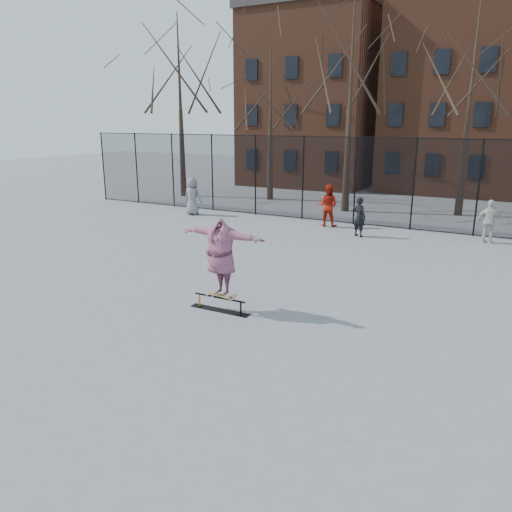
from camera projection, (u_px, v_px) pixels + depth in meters
The scene contains 11 objects.
ground at pixel (239, 329), 11.65m from camera, with size 100.00×100.00×0.00m, color slate.
skate_rail at pixel (220, 305), 12.73m from camera, with size 1.68×0.26×0.37m.
skateboard at pixel (222, 296), 12.63m from camera, with size 0.76×0.18×0.09m, color olive, non-canonical shape.
skater at pixel (221, 257), 12.36m from camera, with size 2.39×0.65×1.95m, color #433B93.
bystander_grey at pixel (192, 196), 25.40m from camera, with size 0.92×0.60×1.89m, color slate.
bystander_black at pixel (359, 217), 20.66m from camera, with size 0.60×0.39×1.64m, color black.
bystander_red at pixel (328, 206), 22.64m from camera, with size 0.92×0.72×1.90m, color #A91C0E.
bystander_white at pixel (490, 221), 19.58m from camera, with size 1.00×0.42×1.71m, color beige.
fence at pixel (386, 182), 22.14m from camera, with size 34.03×0.07×4.00m.
tree_row at pixel (410, 64), 24.37m from camera, with size 33.66×7.46×10.67m.
rowhouses at pixel (453, 98), 31.77m from camera, with size 29.00×7.00×13.00m.
Camera 1 is at (5.48, -9.30, 4.72)m, focal length 35.00 mm.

